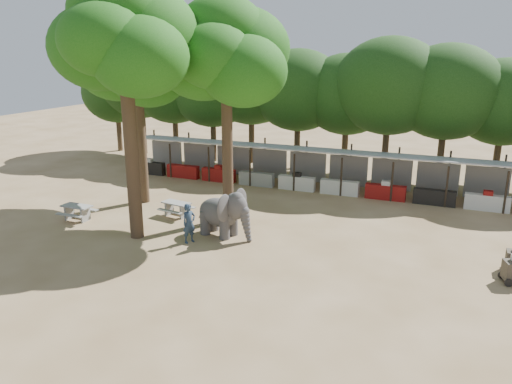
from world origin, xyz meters
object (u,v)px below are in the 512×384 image
at_px(yard_tree_back, 225,54).
at_px(elephant, 225,213).
at_px(yard_tree_center, 124,38).
at_px(handler, 189,223).
at_px(picnic_table_far, 177,207).
at_px(yard_tree_left, 136,59).
at_px(picnic_table_near, 77,210).

distance_m(yard_tree_back, elephant, 7.84).
relative_size(yard_tree_center, yard_tree_back, 1.06).
relative_size(yard_tree_back, elephant, 3.63).
xyz_separation_m(handler, picnic_table_far, (-2.54, 3.06, -0.42)).
bearing_deg(yard_tree_center, yard_tree_left, 120.96).
relative_size(handler, picnic_table_far, 1.05).
xyz_separation_m(yard_tree_left, picnic_table_far, (3.31, -1.80, -7.68)).
height_order(yard_tree_back, picnic_table_near, yard_tree_back).
xyz_separation_m(yard_tree_center, picnic_table_near, (-4.23, 0.65, -8.68)).
bearing_deg(yard_tree_center, picnic_table_near, 171.27).
xyz_separation_m(yard_tree_left, handler, (5.85, -4.86, -7.26)).
relative_size(yard_tree_left, yard_tree_center, 0.92).
bearing_deg(picnic_table_near, elephant, 6.54).
relative_size(picnic_table_near, picnic_table_far, 0.92).
relative_size(yard_tree_center, handler, 6.40).
distance_m(yard_tree_back, picnic_table_far, 8.50).
height_order(yard_tree_back, handler, yard_tree_back).
distance_m(handler, picnic_table_near, 7.11).
distance_m(yard_tree_left, yard_tree_center, 5.92).
xyz_separation_m(yard_tree_center, yard_tree_back, (3.00, 4.00, -0.67)).
relative_size(yard_tree_left, picnic_table_far, 6.16).
xyz_separation_m(yard_tree_back, picnic_table_far, (-2.69, -0.80, -8.03)).
bearing_deg(elephant, yard_tree_back, 124.05).
distance_m(elephant, picnic_table_far, 4.12).
bearing_deg(elephant, picnic_table_near, -162.35).
bearing_deg(handler, picnic_table_near, 112.66).
height_order(elephant, picnic_table_near, elephant).
bearing_deg(yard_tree_left, picnic_table_near, -105.82).
distance_m(yard_tree_left, picnic_table_near, 8.90).
bearing_deg(picnic_table_far, yard_tree_left, 160.98).
bearing_deg(picnic_table_far, picnic_table_near, -141.23).
relative_size(yard_tree_left, handler, 5.86).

